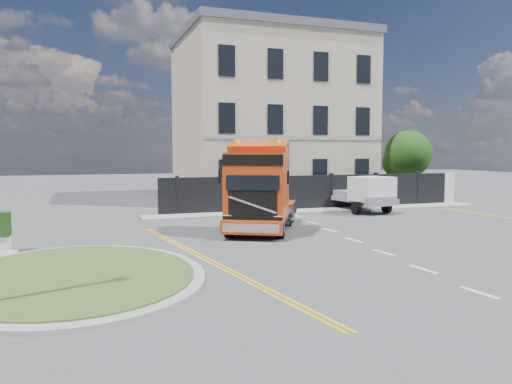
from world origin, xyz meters
name	(u,v)px	position (x,y,z in m)	size (l,w,h in m)	color
ground	(278,243)	(0.00, 0.00, 0.00)	(120.00, 120.00, 0.00)	#424244
traffic_island	(74,276)	(-7.00, -3.00, 0.08)	(6.80, 6.80, 0.17)	gray
hoarding_fence	(324,192)	(6.55, 9.00, 1.00)	(18.80, 0.25, 2.00)	black
georgian_building	(269,117)	(6.00, 16.50, 5.77)	(12.30, 10.30, 12.80)	#BAAC94
tree	(406,156)	(14.38, 12.10, 3.05)	(3.20, 3.20, 4.80)	#382619
pavement_far	(323,211)	(6.00, 8.10, 0.06)	(20.00, 1.60, 0.12)	gray
truck	(260,192)	(0.21, 2.52, 1.67)	(4.98, 6.56, 3.72)	black
flatbed_pickup	(366,193)	(8.01, 6.89, 1.08)	(2.45, 5.00, 2.00)	gray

